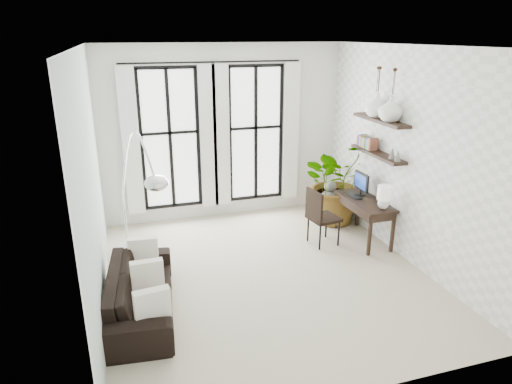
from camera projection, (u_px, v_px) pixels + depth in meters
name	position (u px, v px, depth m)	size (l,w,h in m)	color
floor	(266.00, 274.00, 6.70)	(5.00, 5.00, 0.00)	#C0B298
ceiling	(267.00, 46.00, 5.65)	(5.00, 5.00, 0.00)	white
wall_left	(91.00, 185.00, 5.55)	(5.00, 5.00, 0.00)	#ADC1B7
wall_right	(410.00, 157.00, 6.80)	(5.00, 5.00, 0.00)	white
wall_back	(224.00, 133.00, 8.43)	(4.50, 4.50, 0.00)	white
windows	(214.00, 137.00, 8.33)	(3.26, 0.13, 2.65)	white
wall_shelves	(377.00, 140.00, 7.34)	(0.25, 1.30, 0.60)	black
sofa	(141.00, 292.00, 5.71)	(1.98, 0.77, 0.58)	black
throw_pillows	(147.00, 276.00, 5.66)	(0.40, 1.52, 0.40)	white
plant	(338.00, 181.00, 8.37)	(1.40, 1.21, 1.55)	#2D7228
desk	(366.00, 203.00, 7.55)	(0.52, 1.22, 1.12)	black
desk_chair	(320.00, 214.00, 7.47)	(0.52, 0.52, 0.97)	black
arc_lamp	(135.00, 163.00, 6.12)	(0.71, 2.11, 2.17)	silver
buddha	(329.00, 205.00, 8.42)	(0.46, 0.46, 0.83)	gray
vase_a	(391.00, 109.00, 6.90)	(0.37, 0.37, 0.38)	white
vase_b	(377.00, 105.00, 7.26)	(0.37, 0.37, 0.38)	white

